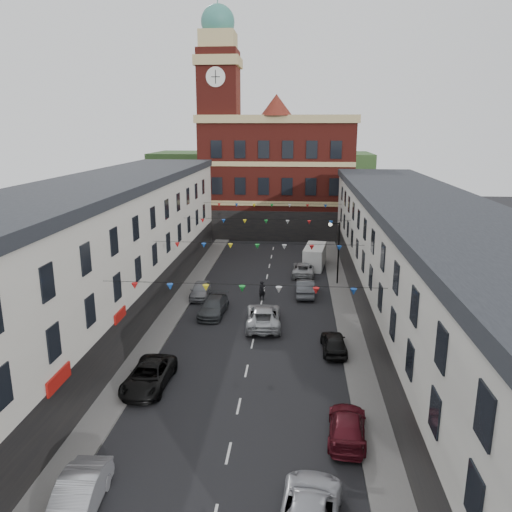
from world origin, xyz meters
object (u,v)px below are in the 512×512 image
(street_lamp, at_px, (336,245))
(car_right_d, at_px, (334,343))
(pedestrian, at_px, (262,291))
(car_right_f, at_px, (303,269))
(car_left_b, at_px, (77,498))
(car_right_c, at_px, (347,426))
(car_right_b, at_px, (309,510))
(moving_car, at_px, (263,316))
(car_right_e, at_px, (305,288))
(car_left_d, at_px, (213,307))
(car_left_e, at_px, (200,290))
(white_van, at_px, (315,257))
(car_left_c, at_px, (149,376))

(street_lamp, bearing_deg, car_right_d, -94.05)
(pedestrian, bearing_deg, car_right_f, 41.08)
(car_left_b, height_order, car_right_c, car_left_b)
(car_right_b, distance_m, moving_car, 19.55)
(car_right_c, distance_m, car_right_d, 9.49)
(car_right_e, bearing_deg, car_left_d, 36.29)
(car_right_c, relative_size, car_right_d, 1.12)
(car_right_c, bearing_deg, car_left_e, -55.62)
(car_right_c, xyz_separation_m, moving_car, (-4.99, 13.65, 0.13))
(car_right_b, bearing_deg, car_right_e, -82.57)
(street_lamp, bearing_deg, car_right_c, -92.47)
(car_right_b, bearing_deg, street_lamp, -87.90)
(street_lamp, distance_m, white_van, 6.90)
(car_right_b, xyz_separation_m, car_right_e, (0.13, 26.58, 0.05))
(car_right_d, distance_m, pedestrian, 11.30)
(car_right_d, bearing_deg, car_right_f, -85.99)
(car_right_c, height_order, car_right_d, car_right_d)
(car_left_c, xyz_separation_m, pedestrian, (5.40, 15.39, 0.17))
(car_left_e, distance_m, car_right_c, 22.42)
(car_right_b, height_order, moving_car, moving_car)
(street_lamp, relative_size, car_left_d, 1.30)
(car_left_b, distance_m, white_van, 37.62)
(car_right_d, relative_size, moving_car, 0.71)
(car_right_e, height_order, moving_car, moving_car)
(car_left_e, xyz_separation_m, car_right_b, (9.03, -25.23, 0.01))
(car_left_b, xyz_separation_m, car_right_c, (10.75, 5.83, -0.09))
(car_right_d, relative_size, car_right_e, 0.89)
(street_lamp, height_order, car_left_d, street_lamp)
(car_right_e, bearing_deg, car_right_b, 90.05)
(car_left_e, xyz_separation_m, moving_car, (5.95, -5.93, 0.09))
(car_left_b, distance_m, car_left_e, 25.41)
(car_left_b, bearing_deg, white_van, 70.92)
(car_left_e, distance_m, pedestrian, 5.45)
(car_right_c, xyz_separation_m, car_right_f, (-1.90, 27.21, 0.02))
(moving_car, distance_m, pedestrian, 5.75)
(car_left_c, distance_m, car_right_b, 13.18)
(white_van, bearing_deg, pedestrian, -105.65)
(street_lamp, bearing_deg, car_right_e, -129.61)
(car_left_e, height_order, car_right_c, car_left_e)
(white_van, bearing_deg, car_right_d, -80.26)
(car_left_b, distance_m, car_right_c, 12.23)
(car_right_b, xyz_separation_m, pedestrian, (-3.59, 25.02, 0.17))
(car_left_e, bearing_deg, street_lamp, 19.05)
(car_right_e, bearing_deg, pedestrian, 23.08)
(car_right_c, xyz_separation_m, car_right_d, (0.00, 9.49, 0.03))
(street_lamp, distance_m, car_right_c, 24.57)
(car_left_e, distance_m, moving_car, 8.40)
(car_left_d, relative_size, car_right_d, 1.18)
(car_right_d, bearing_deg, moving_car, -41.93)
(street_lamp, bearing_deg, white_van, 105.88)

